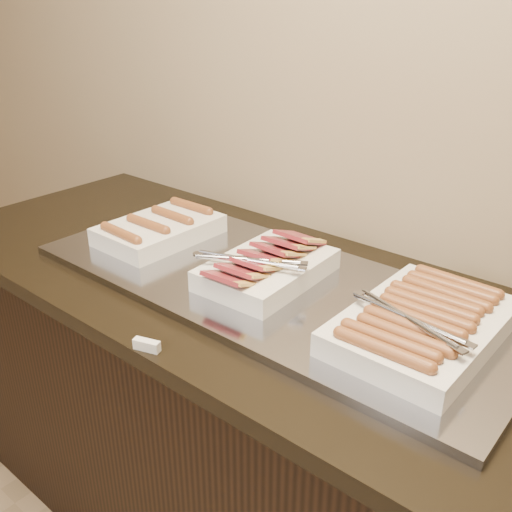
{
  "coord_description": "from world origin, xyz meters",
  "views": [
    {
      "loc": [
        0.74,
        1.19,
        1.54
      ],
      "look_at": [
        -0.05,
        2.13,
        0.97
      ],
      "focal_mm": 40.0,
      "sensor_mm": 36.0,
      "label": 1
    }
  ],
  "objects_px": {
    "dish_left": "(160,229)",
    "dish_right": "(422,323)",
    "dish_center": "(266,267)",
    "warming_tray": "(270,284)",
    "counter": "(270,433)"
  },
  "relations": [
    {
      "from": "dish_left",
      "to": "dish_right",
      "type": "relative_size",
      "value": 0.81
    },
    {
      "from": "dish_left",
      "to": "warming_tray",
      "type": "bearing_deg",
      "value": 0.62
    },
    {
      "from": "counter",
      "to": "dish_center",
      "type": "distance_m",
      "value": 0.5
    },
    {
      "from": "warming_tray",
      "to": "dish_left",
      "type": "distance_m",
      "value": 0.39
    },
    {
      "from": "dish_left",
      "to": "dish_right",
      "type": "bearing_deg",
      "value": 0.38
    },
    {
      "from": "dish_center",
      "to": "dish_left",
      "type": "bearing_deg",
      "value": 176.83
    },
    {
      "from": "dish_right",
      "to": "dish_left",
      "type": "bearing_deg",
      "value": -179.49
    },
    {
      "from": "warming_tray",
      "to": "dish_center",
      "type": "xyz_separation_m",
      "value": [
        -0.01,
        -0.0,
        0.04
      ]
    },
    {
      "from": "warming_tray",
      "to": "dish_right",
      "type": "height_order",
      "value": "dish_right"
    },
    {
      "from": "counter",
      "to": "dish_left",
      "type": "xyz_separation_m",
      "value": [
        -0.4,
        0.0,
        0.5
      ]
    },
    {
      "from": "dish_left",
      "to": "dish_center",
      "type": "relative_size",
      "value": 0.94
    },
    {
      "from": "counter",
      "to": "warming_tray",
      "type": "xyz_separation_m",
      "value": [
        -0.01,
        0.0,
        0.46
      ]
    },
    {
      "from": "dish_center",
      "to": "dish_right",
      "type": "distance_m",
      "value": 0.39
    },
    {
      "from": "warming_tray",
      "to": "dish_right",
      "type": "distance_m",
      "value": 0.39
    },
    {
      "from": "dish_left",
      "to": "dish_center",
      "type": "distance_m",
      "value": 0.38
    }
  ]
}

